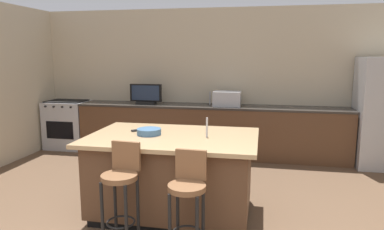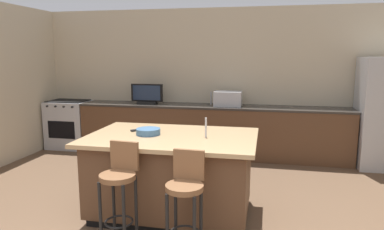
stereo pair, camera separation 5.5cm
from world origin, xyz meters
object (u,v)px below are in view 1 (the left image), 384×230
object	(u,v)px
bar_stool_left	(121,185)
tv_remote	(138,130)
bar_stool_right	(188,195)
tv_monitor	(146,95)
kitchen_island	(173,174)
range_oven	(68,124)
microwave	(227,99)
fruit_bowl	(149,132)

from	to	relation	value
bar_stool_left	tv_remote	bearing A→B (deg)	105.34
bar_stool_right	tv_monitor	bearing A→B (deg)	117.25
kitchen_island	range_oven	size ratio (longest dim) A/B	2.00
microwave	bar_stool_right	xyz separation A→B (m)	(-0.01, -3.32, -0.47)
fruit_bowl	tv_remote	xyz separation A→B (m)	(-0.19, 0.17, -0.02)
kitchen_island	bar_stool_right	bearing A→B (deg)	-67.27
microwave	bar_stool_left	xyz separation A→B (m)	(-0.67, -3.27, -0.45)
bar_stool_right	tv_remote	size ratio (longest dim) A/B	5.75
fruit_bowl	bar_stool_right	bearing A→B (deg)	-53.01
bar_stool_right	fruit_bowl	xyz separation A→B (m)	(-0.62, 0.83, 0.38)
tv_monitor	bar_stool_left	distance (m)	3.36
tv_monitor	tv_remote	bearing A→B (deg)	-73.77
range_oven	fruit_bowl	bearing A→B (deg)	-45.01
tv_monitor	bar_stool_right	world-z (taller)	tv_monitor
kitchen_island	fruit_bowl	world-z (taller)	fruit_bowl
range_oven	tv_monitor	size ratio (longest dim) A/B	1.59
range_oven	bar_stool_left	distance (m)	4.09
range_oven	tv_monitor	distance (m)	1.76
range_oven	fruit_bowl	world-z (taller)	fruit_bowl
tv_monitor	bar_stool_right	bearing A→B (deg)	-65.68
kitchen_island	bar_stool_left	xyz separation A→B (m)	(-0.30, -0.78, 0.14)
bar_stool_right	kitchen_island	bearing A→B (deg)	115.66
tv_monitor	fruit_bowl	distance (m)	2.59
microwave	tv_remote	distance (m)	2.47
range_oven	bar_stool_right	size ratio (longest dim) A/B	0.97
tv_monitor	kitchen_island	bearing A→B (deg)	-65.15
bar_stool_left	bar_stool_right	size ratio (longest dim) A/B	1.03
microwave	tv_remote	bearing A→B (deg)	-109.61
kitchen_island	range_oven	xyz separation A→B (m)	(-2.77, 2.49, -0.00)
tv_monitor	fruit_bowl	bearing A→B (deg)	-70.73
range_oven	tv_remote	distance (m)	3.31
bar_stool_left	bar_stool_right	world-z (taller)	bar_stool_left
range_oven	fruit_bowl	distance (m)	3.56
fruit_bowl	microwave	bearing A→B (deg)	75.65
range_oven	microwave	size ratio (longest dim) A/B	1.97
kitchen_island	microwave	size ratio (longest dim) A/B	3.94
microwave	bar_stool_right	distance (m)	3.36
range_oven	bar_stool_right	world-z (taller)	bar_stool_right
range_oven	microwave	distance (m)	3.19
fruit_bowl	range_oven	bearing A→B (deg)	134.99
microwave	bar_stool_left	size ratio (longest dim) A/B	0.48
bar_stool_left	fruit_bowl	xyz separation A→B (m)	(0.03, 0.77, 0.36)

